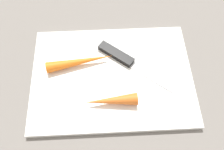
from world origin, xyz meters
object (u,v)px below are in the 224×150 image
Objects in this scene: carrot_short at (111,101)px; carrot_long at (80,62)px; knife at (121,57)px; cutting_board at (112,76)px.

carrot_short reaches higher than carrot_long.
knife is 1.55× the size of carrot_short.
carrot_short is at bearing -65.85° from carrot_long.
carrot_long reaches higher than knife.
carrot_long is at bearing -133.97° from knife.
cutting_board is at bearing -95.95° from carrot_short.
carrot_long is (-0.07, 0.10, -0.00)m from carrot_short.
carrot_short reaches higher than cutting_board.
knife is 0.12m from carrot_short.
cutting_board is 2.13× the size of knife.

